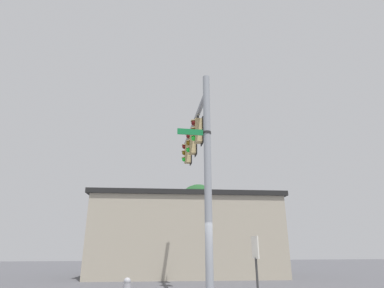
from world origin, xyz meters
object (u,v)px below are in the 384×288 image
Objects in this scene: street_name_sign at (199,132)px; historical_marker at (256,258)px; traffic_light_mid_inner at (192,143)px; traffic_light_nearest_pole at (198,131)px; traffic_light_mid_outer at (187,153)px.

street_name_sign is 4.85m from historical_marker.
traffic_light_mid_inner reaches higher than street_name_sign.
traffic_light_nearest_pole is 2.06m from street_name_sign.
traffic_light_nearest_pole is 5.49m from historical_marker.
street_name_sign is at bearing 174.48° from traffic_light_mid_inner.
street_name_sign is (-1.87, 0.31, -0.82)m from traffic_light_nearest_pole.
traffic_light_mid_inner reaches higher than historical_marker.
historical_marker is (-1.00, -1.86, -5.06)m from traffic_light_nearest_pole.
street_name_sign is 0.57× the size of historical_marker.
traffic_light_mid_inner is at bearing -5.52° from street_name_sign.
traffic_light_nearest_pole is 1.00× the size of traffic_light_mid_outer.
street_name_sign is (-5.11, 0.37, -0.82)m from traffic_light_mid_outer.
traffic_light_mid_outer is (1.62, -0.03, 0.00)m from traffic_light_mid_inner.
traffic_light_mid_outer is at bearing -1.02° from traffic_light_mid_inner.
traffic_light_mid_outer is 6.85m from historical_marker.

